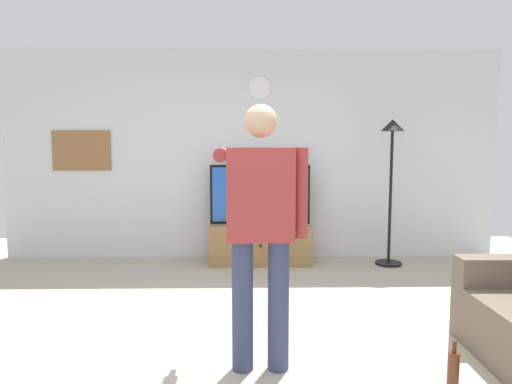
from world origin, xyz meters
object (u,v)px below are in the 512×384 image
at_px(framed_picture, 82,151).
at_px(floor_lamp, 391,162).
at_px(wall_clock, 260,88).
at_px(beverage_bottle, 453,375).
at_px(television, 260,194).
at_px(tv_stand, 260,244).
at_px(person_standing_nearer_lamp, 260,222).

bearing_deg(framed_picture, floor_lamp, -5.69).
bearing_deg(wall_clock, beverage_bottle, -72.95).
height_order(framed_picture, beverage_bottle, framed_picture).
relative_size(television, framed_picture, 1.68).
bearing_deg(wall_clock, framed_picture, 179.87).
distance_m(tv_stand, wall_clock, 1.98).
bearing_deg(person_standing_nearer_lamp, television, 88.50).
xyz_separation_m(wall_clock, floor_lamp, (1.60, -0.38, -0.92)).
bearing_deg(beverage_bottle, person_standing_nearer_lamp, 159.78).
relative_size(framed_picture, floor_lamp, 0.41).
relative_size(wall_clock, person_standing_nearer_lamp, 0.16).
bearing_deg(beverage_bottle, television, 108.29).
xyz_separation_m(television, floor_lamp, (1.60, -0.14, 0.41)).
xyz_separation_m(wall_clock, person_standing_nearer_lamp, (-0.07, -2.97, -1.21)).
distance_m(television, floor_lamp, 1.66).
xyz_separation_m(wall_clock, beverage_bottle, (1.04, -3.38, -2.05)).
bearing_deg(beverage_bottle, tv_stand, 108.55).
bearing_deg(beverage_bottle, framed_picture, 134.48).
distance_m(framed_picture, beverage_bottle, 4.91).
relative_size(wall_clock, framed_picture, 0.37).
distance_m(wall_clock, beverage_bottle, 4.09).
distance_m(tv_stand, floor_lamp, 1.91).
bearing_deg(floor_lamp, television, 175.04).
bearing_deg(floor_lamp, person_standing_nearer_lamp, -122.86).
distance_m(person_standing_nearer_lamp, beverage_bottle, 1.45).
distance_m(tv_stand, framed_picture, 2.58).
distance_m(television, framed_picture, 2.36).
bearing_deg(television, framed_picture, 173.80).
bearing_deg(person_standing_nearer_lamp, tv_stand, 88.47).
xyz_separation_m(framed_picture, floor_lamp, (3.89, -0.39, -0.13)).
bearing_deg(person_standing_nearer_lamp, beverage_bottle, -20.22).
bearing_deg(tv_stand, beverage_bottle, -71.45).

